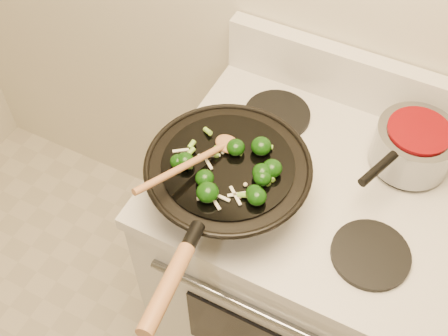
% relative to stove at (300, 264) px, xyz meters
% --- Properties ---
extents(stove, '(0.78, 0.67, 1.08)m').
position_rel_stove_xyz_m(stove, '(0.00, 0.00, 0.00)').
color(stove, silver).
rests_on(stove, ground).
extents(wok, '(0.39, 0.64, 0.19)m').
position_rel_stove_xyz_m(wok, '(-0.18, -0.16, 0.53)').
color(wok, black).
rests_on(wok, stove).
extents(stirfry, '(0.25, 0.22, 0.04)m').
position_rel_stove_xyz_m(stirfry, '(-0.15, -0.17, 0.60)').
color(stirfry, black).
rests_on(stirfry, wok).
extents(wooden_spoon, '(0.14, 0.28, 0.07)m').
position_rel_stove_xyz_m(wooden_spoon, '(-0.23, -0.18, 0.61)').
color(wooden_spoon, '#9F683E').
rests_on(wooden_spoon, wok).
extents(saucepan, '(0.20, 0.31, 0.12)m').
position_rel_stove_xyz_m(saucepan, '(0.18, 0.15, 0.52)').
color(saucepan, gray).
rests_on(saucepan, stove).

